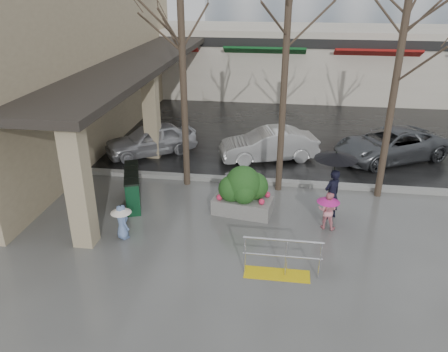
% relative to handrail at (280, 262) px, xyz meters
% --- Properties ---
extents(ground, '(120.00, 120.00, 0.00)m').
position_rel_handrail_xyz_m(ground, '(-1.36, 1.20, -0.38)').
color(ground, '#51514F').
rests_on(ground, ground).
extents(street_asphalt, '(120.00, 36.00, 0.01)m').
position_rel_handrail_xyz_m(street_asphalt, '(-1.36, 23.20, -0.37)').
color(street_asphalt, black).
rests_on(street_asphalt, ground).
extents(curb, '(120.00, 0.30, 0.15)m').
position_rel_handrail_xyz_m(curb, '(-1.36, 5.20, -0.30)').
color(curb, gray).
rests_on(curb, ground).
extents(near_building, '(6.00, 18.00, 8.00)m').
position_rel_handrail_xyz_m(near_building, '(-10.36, 9.20, 3.62)').
color(near_building, tan).
rests_on(near_building, ground).
extents(canopy_slab, '(2.80, 18.00, 0.25)m').
position_rel_handrail_xyz_m(canopy_slab, '(-6.16, 9.20, 3.25)').
color(canopy_slab, '#2D2823').
rests_on(canopy_slab, pillar_front).
extents(pillar_front, '(0.55, 0.55, 3.50)m').
position_rel_handrail_xyz_m(pillar_front, '(-5.26, 0.70, 1.37)').
color(pillar_front, tan).
rests_on(pillar_front, ground).
extents(pillar_back, '(0.55, 0.55, 3.50)m').
position_rel_handrail_xyz_m(pillar_back, '(-5.26, 7.20, 1.37)').
color(pillar_back, tan).
rests_on(pillar_back, ground).
extents(storefront_row, '(34.00, 6.74, 4.00)m').
position_rel_handrail_xyz_m(storefront_row, '(0.64, 19.17, 1.64)').
color(storefront_row, beige).
rests_on(storefront_row, ground).
extents(handrail, '(1.90, 0.50, 1.03)m').
position_rel_handrail_xyz_m(handrail, '(0.00, 0.00, 0.00)').
color(handrail, yellow).
rests_on(handrail, ground).
extents(tree_west, '(3.20, 3.20, 6.80)m').
position_rel_handrail_xyz_m(tree_west, '(-3.36, 4.80, 4.71)').
color(tree_west, '#382B21').
rests_on(tree_west, ground).
extents(tree_midwest, '(3.20, 3.20, 7.00)m').
position_rel_handrail_xyz_m(tree_midwest, '(-0.16, 4.80, 4.86)').
color(tree_midwest, '#382B21').
rests_on(tree_midwest, ground).
extents(tree_mideast, '(3.20, 3.20, 6.50)m').
position_rel_handrail_xyz_m(tree_mideast, '(3.14, 4.80, 4.48)').
color(tree_mideast, '#382B21').
rests_on(tree_mideast, ground).
extents(woman, '(1.23, 1.23, 2.15)m').
position_rel_handrail_xyz_m(woman, '(1.43, 3.05, 0.96)').
color(woman, black).
rests_on(woman, ground).
extents(child_pink, '(0.66, 0.66, 1.13)m').
position_rel_handrail_xyz_m(child_pink, '(1.28, 2.44, 0.27)').
color(child_pink, pink).
rests_on(child_pink, ground).
extents(child_blue, '(0.58, 0.58, 1.02)m').
position_rel_handrail_xyz_m(child_blue, '(-4.36, 1.09, 0.23)').
color(child_blue, '#6C89C0').
rests_on(child_blue, ground).
extents(planter, '(1.89, 1.16, 1.55)m').
position_rel_handrail_xyz_m(planter, '(-1.20, 2.99, 0.36)').
color(planter, '#65645E').
rests_on(planter, ground).
extents(news_boxes, '(1.06, 1.99, 1.09)m').
position_rel_handrail_xyz_m(news_boxes, '(-4.76, 3.18, 0.17)').
color(news_boxes, '#0D3B1F').
rests_on(news_boxes, ground).
extents(car_a, '(3.90, 3.29, 1.26)m').
position_rel_handrail_xyz_m(car_a, '(-5.44, 7.45, 0.25)').
color(car_a, '#B2B3B7').
rests_on(car_a, ground).
extents(car_b, '(4.05, 2.42, 1.26)m').
position_rel_handrail_xyz_m(car_b, '(-0.64, 7.49, 0.25)').
color(car_b, silver).
rests_on(car_b, ground).
extents(car_c, '(4.99, 3.96, 1.26)m').
position_rel_handrail_xyz_m(car_c, '(4.13, 8.19, 0.25)').
color(car_c, '#54575B').
rests_on(car_c, ground).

